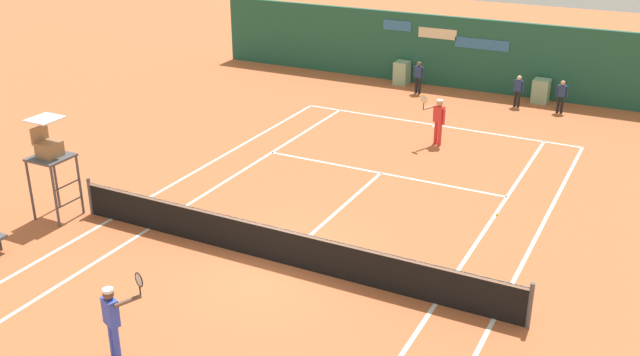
# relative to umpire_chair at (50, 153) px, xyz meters

# --- Properties ---
(ground_plane) EXTENTS (80.00, 80.00, 0.01)m
(ground_plane) POSITION_rel_umpire_chair_xyz_m (6.71, 1.11, -1.86)
(ground_plane) COLOR #BC6038
(tennis_net) EXTENTS (12.10, 0.10, 1.07)m
(tennis_net) POSITION_rel_umpire_chair_xyz_m (6.71, 0.53, -1.36)
(tennis_net) COLOR #4C4C51
(tennis_net) RESTS_ON ground_plane
(sponsor_back_wall) EXTENTS (25.00, 1.02, 3.07)m
(sponsor_back_wall) POSITION_rel_umpire_chair_xyz_m (6.70, 17.51, -0.37)
(sponsor_back_wall) COLOR #1E5642
(sponsor_back_wall) RESTS_ON ground_plane
(umpire_chair) EXTENTS (1.00, 1.00, 2.85)m
(umpire_chair) POSITION_rel_umpire_chair_xyz_m (0.00, 0.00, 0.00)
(umpire_chair) COLOR #47474C
(umpire_chair) RESTS_ON ground_plane
(player_on_baseline) EXTENTS (0.82, 0.65, 1.85)m
(player_on_baseline) POSITION_rel_umpire_chair_xyz_m (7.42, 10.24, -0.89)
(player_on_baseline) COLOR red
(player_on_baseline) RESTS_ON ground_plane
(player_near_side) EXTENTS (0.80, 0.65, 1.82)m
(player_near_side) POSITION_rel_umpire_chair_xyz_m (5.79, -4.18, -0.90)
(player_near_side) COLOR blue
(player_near_side) RESTS_ON ground_plane
(ball_kid_centre_post) EXTENTS (0.43, 0.22, 1.30)m
(ball_kid_centre_post) POSITION_rel_umpire_chair_xyz_m (8.87, 15.90, -1.12)
(ball_kid_centre_post) COLOR black
(ball_kid_centre_post) RESTS_ON ground_plane
(ball_kid_right_post) EXTENTS (0.46, 0.19, 1.38)m
(ball_kid_right_post) POSITION_rel_umpire_chair_xyz_m (4.65, 15.90, -1.07)
(ball_kid_right_post) COLOR black
(ball_kid_right_post) RESTS_ON ground_plane
(ball_kid_left_post) EXTENTS (0.43, 0.19, 1.30)m
(ball_kid_left_post) POSITION_rel_umpire_chair_xyz_m (10.55, 15.90, -1.12)
(ball_kid_left_post) COLOR black
(ball_kid_left_post) RESTS_ON ground_plane
(tennis_ball_mid_court) EXTENTS (0.07, 0.07, 0.07)m
(tennis_ball_mid_court) POSITION_rel_umpire_chair_xyz_m (10.76, 5.59, -1.83)
(tennis_ball_mid_court) COLOR #CCE033
(tennis_ball_mid_court) RESTS_ON ground_plane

